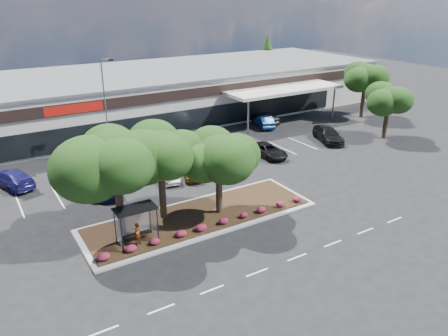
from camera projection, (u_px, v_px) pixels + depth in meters
ground at (252, 234)px, 31.19m from camera, size 160.00×160.00×0.00m
retail_store at (104, 99)px, 56.85m from camera, size 80.40×25.20×6.25m
landscape_island at (200, 216)px, 33.33m from camera, size 18.00×6.00×0.26m
lane_markings at (184, 184)px, 39.36m from camera, size 33.12×20.06×0.01m
shrub_row at (214, 223)px, 31.53m from camera, size 17.00×0.80×0.50m
bus_shelter at (135, 214)px, 29.02m from camera, size 2.75×1.55×2.59m
island_tree_west at (117, 182)px, 29.29m from camera, size 7.20×7.20×7.89m
island_tree_mid at (161, 172)px, 31.65m from camera, size 6.60×6.60×7.32m
island_tree_east at (219, 173)px, 32.56m from camera, size 5.80×5.80×6.50m
tree_east_near at (387, 111)px, 50.49m from camera, size 5.60×5.60×6.51m
tree_east_far at (364, 90)px, 59.03m from camera, size 6.40×6.40×7.62m
conifer_north_east at (267, 59)px, 80.79m from camera, size 3.96×3.96×9.00m
person_waiting at (137, 234)px, 29.01m from camera, size 0.71×0.60×1.65m
light_pole at (108, 118)px, 42.83m from camera, size 1.41×0.78×10.32m
car_1 at (102, 184)px, 37.42m from camera, size 2.23×5.34×1.54m
car_2 at (90, 183)px, 37.49m from camera, size 3.10×5.78×1.59m
car_3 at (191, 171)px, 40.41m from camera, size 2.66×4.26×1.35m
car_4 at (167, 173)px, 39.88m from camera, size 1.89×4.18×1.33m
car_5 at (214, 163)px, 41.81m from camera, size 3.44×5.45×1.69m
car_7 at (268, 150)px, 45.65m from camera, size 2.27×4.81×1.33m
car_8 at (328, 135)px, 50.30m from camera, size 4.02×5.90×1.59m
car_9 at (12, 178)px, 38.52m from camera, size 3.77×5.78×1.56m
car_10 at (93, 153)px, 44.66m from camera, size 2.39×4.64×1.51m
car_11 at (130, 145)px, 47.18m from camera, size 2.00×4.05×1.33m
car_12 at (160, 143)px, 47.71m from camera, size 2.66×5.24×1.46m
car_13 at (175, 142)px, 47.91m from camera, size 2.77×4.61×1.47m
car_14 at (212, 135)px, 50.06m from camera, size 3.23×6.13×1.70m
car_16 at (264, 121)px, 55.72m from camera, size 3.08×4.91×1.53m
car_17 at (264, 118)px, 56.97m from camera, size 1.62×4.62×1.52m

